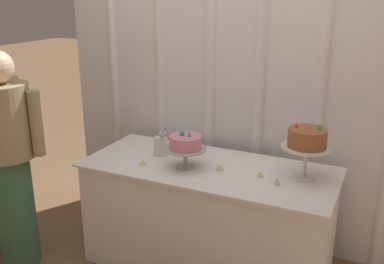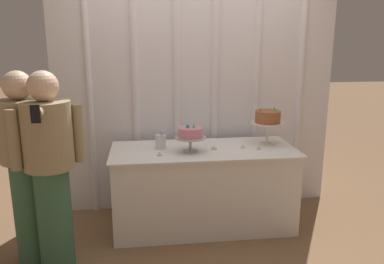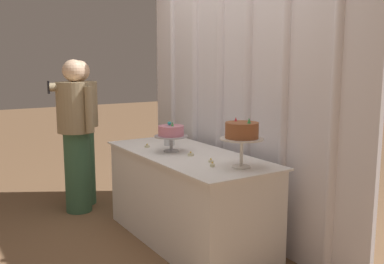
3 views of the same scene
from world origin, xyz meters
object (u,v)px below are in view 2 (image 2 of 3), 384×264
(tealight_near_right, at_px, (243,147))
(flower_vase, at_px, (161,141))
(guest_man_pink_jacket, at_px, (50,166))
(tealight_far_right, at_px, (258,148))
(cake_table, at_px, (203,187))
(cake_display_nearleft, at_px, (190,134))
(cake_display_nearright, at_px, (268,118))
(tealight_far_left, at_px, (160,155))
(tealight_near_left, at_px, (214,148))
(guest_girl_blue_dress, at_px, (25,162))

(tealight_near_right, bearing_deg, flower_vase, 174.99)
(flower_vase, bearing_deg, guest_man_pink_jacket, -144.98)
(tealight_far_right, bearing_deg, cake_table, 169.39)
(cake_display_nearleft, xyz_separation_m, cake_display_nearright, (0.77, 0.15, 0.09))
(tealight_far_right, bearing_deg, cake_display_nearleft, 178.89)
(tealight_far_left, xyz_separation_m, tealight_near_left, (0.52, 0.14, 0.00))
(guest_girl_blue_dress, bearing_deg, flower_vase, 24.07)
(tealight_far_left, xyz_separation_m, guest_girl_blue_dress, (-1.06, -0.26, 0.06))
(cake_table, height_order, tealight_far_left, tealight_far_left)
(flower_vase, height_order, guest_girl_blue_dress, guest_girl_blue_dress)
(guest_man_pink_jacket, bearing_deg, tealight_near_right, 18.21)
(tealight_near_left, bearing_deg, tealight_near_right, 2.38)
(flower_vase, bearing_deg, tealight_near_right, -5.01)
(guest_girl_blue_dress, xyz_separation_m, guest_man_pink_jacket, (0.22, -0.12, -0.00))
(tealight_near_left, xyz_separation_m, tealight_far_right, (0.41, -0.07, 0.00))
(cake_display_nearright, bearing_deg, tealight_far_left, -167.11)
(tealight_near_left, distance_m, guest_man_pink_jacket, 1.46)
(cake_display_nearleft, height_order, tealight_far_right, cake_display_nearleft)
(tealight_far_left, relative_size, tealight_near_right, 1.17)
(flower_vase, xyz_separation_m, tealight_far_left, (-0.02, -0.22, -0.07))
(tealight_far_right, relative_size, guest_man_pink_jacket, 0.02)
(cake_display_nearleft, height_order, cake_display_nearright, cake_display_nearright)
(tealight_far_right, bearing_deg, cake_display_nearright, 51.14)
(tealight_far_left, bearing_deg, cake_table, 22.09)
(cake_table, bearing_deg, flower_vase, 172.76)
(cake_display_nearleft, distance_m, guest_girl_blue_dress, 1.39)
(cake_display_nearright, distance_m, tealight_near_left, 0.60)
(tealight_far_right, bearing_deg, tealight_near_left, 170.83)
(cake_table, relative_size, cake_display_nearleft, 6.02)
(tealight_far_right, xyz_separation_m, guest_girl_blue_dress, (-1.98, -0.34, 0.06))
(tealight_near_right, bearing_deg, tealight_near_left, -177.62)
(guest_girl_blue_dress, height_order, guest_man_pink_jacket, guest_man_pink_jacket)
(tealight_near_right, bearing_deg, guest_man_pink_jacket, -161.79)
(tealight_far_left, bearing_deg, cake_display_nearright, 12.89)
(cake_display_nearright, bearing_deg, tealight_far_right, -128.86)
(tealight_near_left, height_order, guest_girl_blue_dress, guest_girl_blue_dress)
(guest_girl_blue_dress, bearing_deg, tealight_far_left, 13.86)
(cake_display_nearright, height_order, tealight_near_right, cake_display_nearright)
(cake_table, distance_m, cake_display_nearright, 0.91)
(tealight_near_left, height_order, guest_man_pink_jacket, guest_man_pink_jacket)
(flower_vase, xyz_separation_m, guest_girl_blue_dress, (-1.08, -0.48, -0.01))
(flower_vase, bearing_deg, cake_display_nearleft, -26.66)
(cake_table, xyz_separation_m, flower_vase, (-0.40, 0.05, 0.47))
(cake_display_nearleft, xyz_separation_m, tealight_near_left, (0.23, 0.05, -0.16))
(cake_table, height_order, guest_girl_blue_dress, guest_girl_blue_dress)
(cake_display_nearright, relative_size, tealight_far_right, 9.75)
(cake_table, height_order, flower_vase, flower_vase)
(cake_display_nearleft, distance_m, tealight_far_right, 0.66)
(guest_girl_blue_dress, bearing_deg, cake_display_nearleft, 14.60)
(cake_display_nearright, height_order, tealight_near_left, cake_display_nearright)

